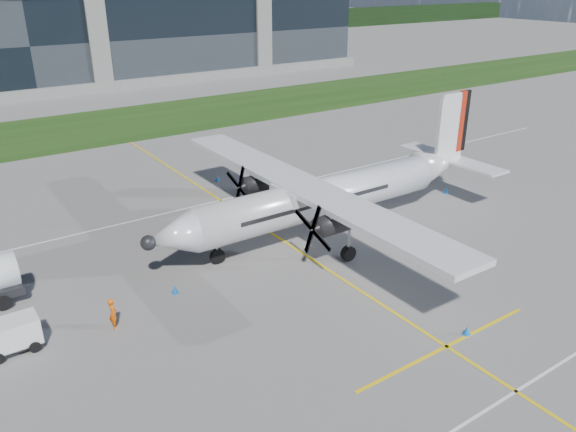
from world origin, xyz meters
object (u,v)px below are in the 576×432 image
(turboprop_aircraft, at_px, (332,173))
(baggage_tug, at_px, (12,336))
(safety_cone_stbdwing, at_px, (217,178))
(ground_crew_person, at_px, (113,311))
(safety_cone_portwing, at_px, (467,330))
(safety_cone_nose_port, at_px, (175,289))
(safety_cone_tail, at_px, (446,190))

(turboprop_aircraft, distance_m, baggage_tug, 22.34)
(baggage_tug, relative_size, safety_cone_stbdwing, 5.56)
(turboprop_aircraft, relative_size, ground_crew_person, 14.60)
(turboprop_aircraft, bearing_deg, safety_cone_stbdwing, 98.06)
(baggage_tug, height_order, safety_cone_portwing, baggage_tug)
(safety_cone_nose_port, distance_m, safety_cone_stbdwing, 19.34)
(safety_cone_stbdwing, bearing_deg, ground_crew_person, -131.45)
(turboprop_aircraft, bearing_deg, safety_cone_nose_port, -171.81)
(ground_crew_person, bearing_deg, baggage_tug, 87.22)
(turboprop_aircraft, relative_size, safety_cone_portwing, 57.89)
(turboprop_aircraft, distance_m, safety_cone_portwing, 15.03)
(safety_cone_portwing, relative_size, safety_cone_stbdwing, 1.00)
(turboprop_aircraft, bearing_deg, ground_crew_person, -169.14)
(baggage_tug, bearing_deg, safety_cone_stbdwing, 39.26)
(ground_crew_person, relative_size, safety_cone_stbdwing, 3.96)
(safety_cone_nose_port, xyz_separation_m, safety_cone_stbdwing, (11.14, 15.81, 0.00))
(turboprop_aircraft, xyz_separation_m, baggage_tug, (-21.94, -2.40, -3.51))
(safety_cone_nose_port, bearing_deg, safety_cone_portwing, -48.93)
(safety_cone_portwing, bearing_deg, turboprop_aircraft, 80.76)
(turboprop_aircraft, distance_m, ground_crew_person, 17.81)
(baggage_tug, height_order, safety_cone_stbdwing, baggage_tug)
(safety_cone_nose_port, distance_m, safety_cone_portwing, 16.43)
(turboprop_aircraft, bearing_deg, baggage_tug, -173.76)
(baggage_tug, height_order, ground_crew_person, ground_crew_person)
(baggage_tug, bearing_deg, safety_cone_nose_port, 3.31)
(baggage_tug, bearing_deg, ground_crew_person, -10.67)
(safety_cone_stbdwing, distance_m, safety_cone_tail, 20.10)
(ground_crew_person, xyz_separation_m, safety_cone_nose_port, (4.06, 1.41, -0.74))
(safety_cone_stbdwing, bearing_deg, safety_cone_tail, -43.12)
(safety_cone_tail, bearing_deg, baggage_tug, -175.74)
(safety_cone_nose_port, bearing_deg, safety_cone_stbdwing, 54.82)
(turboprop_aircraft, height_order, ground_crew_person, turboprop_aircraft)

